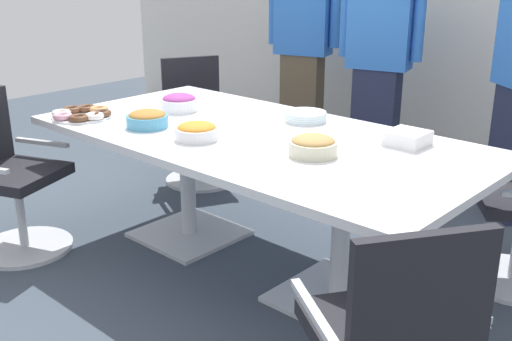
{
  "coord_description": "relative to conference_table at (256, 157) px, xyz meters",
  "views": [
    {
      "loc": [
        2.06,
        -2.25,
        1.61
      ],
      "look_at": [
        0.0,
        0.0,
        0.55
      ],
      "focal_mm": 43.16,
      "sensor_mm": 36.0,
      "label": 1
    }
  ],
  "objects": [
    {
      "name": "ground_plane",
      "position": [
        0.0,
        0.0,
        -0.63
      ],
      "size": [
        10.0,
        10.0,
        0.01
      ],
      "primitive_type": "cube",
      "color": "#3D4754"
    },
    {
      "name": "conference_table",
      "position": [
        0.0,
        0.0,
        0.0
      ],
      "size": [
        2.4,
        1.2,
        0.75
      ],
      "color": "white",
      "rests_on": "ground"
    },
    {
      "name": "office_chair_1",
      "position": [
        -1.26,
        0.74,
        -0.22
      ],
      "size": [
        0.72,
        0.72,
        0.91
      ],
      "rotation": [
        0.0,
        0.0,
        -2.02
      ],
      "color": "silver",
      "rests_on": "ground"
    },
    {
      "name": "office_chair_2",
      "position": [
        -1.17,
        -0.79,
        -0.22
      ],
      "size": [
        0.7,
        0.7,
        0.91
      ],
      "rotation": [
        0.0,
        0.0,
        -1.19
      ],
      "color": "silver",
      "rests_on": "ground"
    },
    {
      "name": "person_standing_0",
      "position": [
        -1.08,
        1.75,
        0.32
      ],
      "size": [
        0.61,
        0.34,
        1.8
      ],
      "rotation": [
        0.0,
        0.0,
        -2.85
      ],
      "color": "brown",
      "rests_on": "ground"
    },
    {
      "name": "person_standing_1",
      "position": [
        -0.28,
        1.61,
        0.31
      ],
      "size": [
        0.61,
        0.33,
        1.79
      ],
      "rotation": [
        0.0,
        0.0,
        -2.88
      ],
      "color": "#232842",
      "rests_on": "ground"
    },
    {
      "name": "snack_bowl_pretzels",
      "position": [
        -0.52,
        -0.29,
        0.17
      ],
      "size": [
        0.22,
        0.22,
        0.09
      ],
      "color": "#4C9EC6",
      "rests_on": "conference_table"
    },
    {
      "name": "snack_bowl_candy_mix",
      "position": [
        -0.68,
        0.07,
        0.17
      ],
      "size": [
        0.22,
        0.22,
        0.1
      ],
      "color": "white",
      "rests_on": "conference_table"
    },
    {
      "name": "snack_bowl_cookies",
      "position": [
        0.43,
        -0.09,
        0.17
      ],
      "size": [
        0.23,
        0.23,
        0.1
      ],
      "color": "beige",
      "rests_on": "conference_table"
    },
    {
      "name": "snack_bowl_chips_orange",
      "position": [
        -0.15,
        -0.27,
        0.17
      ],
      "size": [
        0.22,
        0.22,
        0.09
      ],
      "color": "white",
      "rests_on": "conference_table"
    },
    {
      "name": "donut_platter",
      "position": [
        -0.95,
        -0.42,
        0.15
      ],
      "size": [
        0.34,
        0.34,
        0.04
      ],
      "color": "white",
      "rests_on": "conference_table"
    },
    {
      "name": "plate_stack",
      "position": [
        0.03,
        0.38,
        0.15
      ],
      "size": [
        0.23,
        0.23,
        0.05
      ],
      "color": "white",
      "rests_on": "conference_table"
    },
    {
      "name": "napkin_pile",
      "position": [
        0.68,
        0.34,
        0.16
      ],
      "size": [
        0.18,
        0.18,
        0.07
      ],
      "primitive_type": "cube",
      "color": "white",
      "rests_on": "conference_table"
    }
  ]
}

